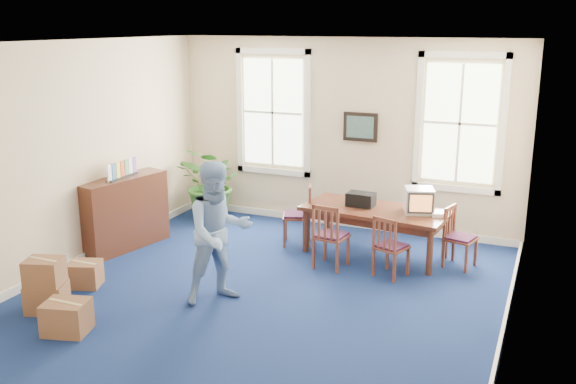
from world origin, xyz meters
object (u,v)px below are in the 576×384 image
at_px(chair_near_left, 331,235).
at_px(cardboard_boxes, 62,283).
at_px(conference_table, 375,232).
at_px(man, 219,233).
at_px(potted_plant, 213,183).
at_px(credenza, 124,212).
at_px(crt_tv, 419,200).

bearing_deg(chair_near_left, cardboard_boxes, 52.29).
bearing_deg(cardboard_boxes, conference_table, 48.64).
relative_size(conference_table, cardboard_boxes, 1.74).
bearing_deg(man, potted_plant, 71.41).
xyz_separation_m(chair_near_left, man, (-0.92, -1.63, 0.42)).
height_order(conference_table, man, man).
distance_m(credenza, cardboard_boxes, 2.28).
bearing_deg(conference_table, man, -113.74).
xyz_separation_m(chair_near_left, credenza, (-3.23, -0.49, 0.10)).
bearing_deg(potted_plant, man, -59.22).
relative_size(conference_table, crt_tv, 4.89).
distance_m(crt_tv, chair_near_left, 1.40).
bearing_deg(conference_table, crt_tv, 10.54).
bearing_deg(credenza, man, -14.30).
bearing_deg(potted_plant, cardboard_boxes, -87.73).
relative_size(chair_near_left, man, 0.53).
bearing_deg(chair_near_left, potted_plant, -20.72).
relative_size(crt_tv, chair_near_left, 0.46).
distance_m(conference_table, cardboard_boxes, 4.51).
bearing_deg(cardboard_boxes, credenza, 107.71).
distance_m(chair_near_left, potted_plant, 3.03).
relative_size(crt_tv, man, 0.24).
relative_size(chair_near_left, cardboard_boxes, 0.78).
bearing_deg(cardboard_boxes, chair_near_left, 46.23).
distance_m(man, potted_plant, 3.49).
bearing_deg(crt_tv, credenza, 177.50).
relative_size(credenza, potted_plant, 1.12).
bearing_deg(chair_near_left, credenza, 14.60).
distance_m(conference_table, potted_plant, 3.21).
bearing_deg(potted_plant, credenza, -106.09).
xyz_separation_m(man, credenza, (-2.31, 1.14, -0.32)).
distance_m(conference_table, credenza, 3.87).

